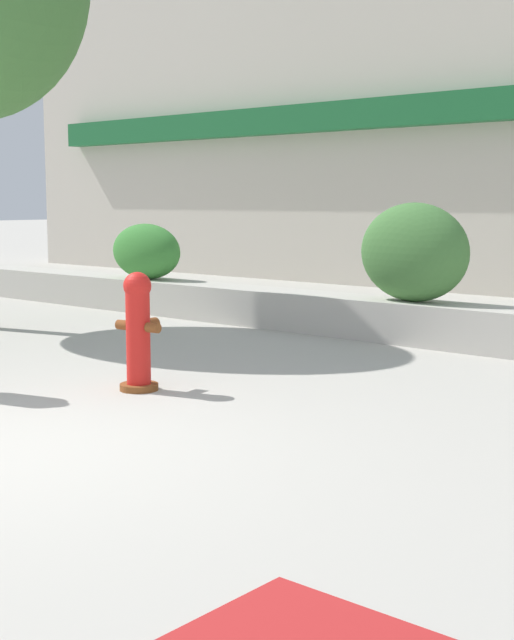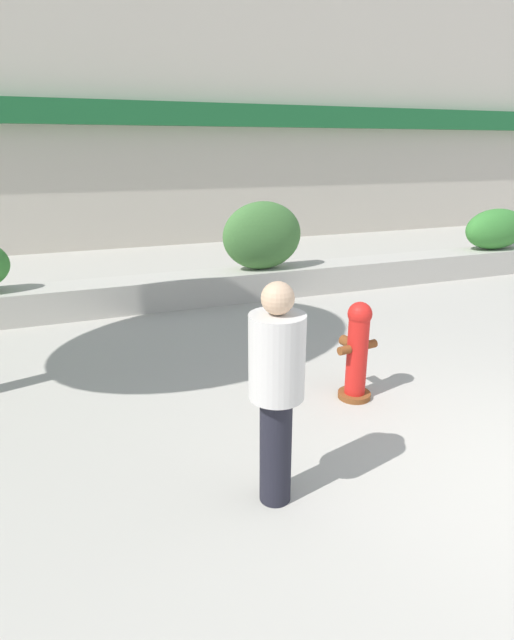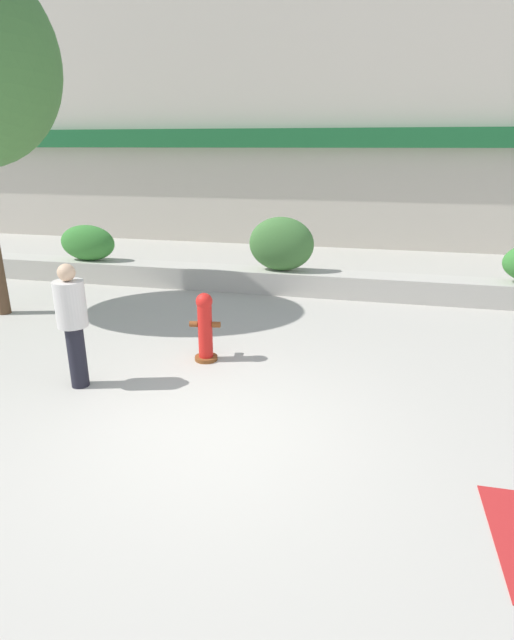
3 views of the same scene
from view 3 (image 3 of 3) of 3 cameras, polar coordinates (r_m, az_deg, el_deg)
name	(u,v)px [view 3 (image 3 of 3)]	position (r m, az deg, el deg)	size (l,w,h in m)	color
ground_plane	(209,433)	(5.97, -5.48, -12.74)	(120.00, 120.00, 0.00)	#B2ADA3
building_facade	(323,117)	(16.87, 7.59, 22.03)	(30.00, 1.36, 8.00)	beige
planter_wall_low	(291,282)	(11.29, 3.86, 4.39)	(18.00, 0.70, 0.50)	#B7B2A8
hedge_bush_0	(88,243)	(12.85, -18.80, 8.35)	(1.40, 0.59, 0.86)	#387F33
hedge_bush_1	(281,244)	(11.14, 2.80, 8.66)	(1.44, 0.69, 1.19)	#427538
fire_hydrant	(205,326)	(7.64, -5.95, -0.73)	(0.48, 0.45, 1.08)	brown
pedestrian	(72,319)	(7.06, -20.36, 0.16)	(0.56, 0.56, 1.73)	black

